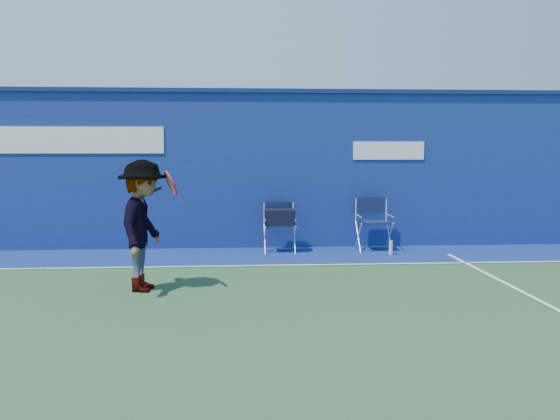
{
  "coord_description": "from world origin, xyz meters",
  "views": [
    {
      "loc": [
        0.68,
        -6.46,
        1.96
      ],
      "look_at": [
        1.3,
        2.6,
        1.0
      ],
      "focal_mm": 38.0,
      "sensor_mm": 36.0,
      "label": 1
    }
  ],
  "objects": [
    {
      "name": "court_lines",
      "position": [
        0.0,
        0.6,
        0.01
      ],
      "size": [
        24.0,
        12.0,
        0.01
      ],
      "color": "white",
      "rests_on": "out_of_bounds_strip"
    },
    {
      "name": "directors_chair_right",
      "position": [
        3.23,
        4.56,
        0.31
      ],
      "size": [
        0.6,
        0.54,
        1.0
      ],
      "color": "silver",
      "rests_on": "ground"
    },
    {
      "name": "tennis_player",
      "position": [
        -0.64,
        1.67,
        0.9
      ],
      "size": [
        0.94,
        1.23,
        1.8
      ],
      "color": "#EA4738",
      "rests_on": "ground"
    },
    {
      "name": "directors_chair_left",
      "position": [
        1.43,
        4.51,
        0.4
      ],
      "size": [
        0.56,
        0.52,
        0.94
      ],
      "color": "silver",
      "rests_on": "ground"
    },
    {
      "name": "water_bottle",
      "position": [
        3.44,
        4.07,
        0.13
      ],
      "size": [
        0.07,
        0.07,
        0.26
      ],
      "primitive_type": "cylinder",
      "color": "silver",
      "rests_on": "ground"
    },
    {
      "name": "ground",
      "position": [
        0.0,
        0.0,
        0.0
      ],
      "size": [
        80.0,
        80.0,
        0.0
      ],
      "primitive_type": "plane",
      "color": "#294D2B",
      "rests_on": "ground"
    },
    {
      "name": "stadium_wall",
      "position": [
        -0.0,
        5.2,
        1.55
      ],
      "size": [
        24.0,
        0.5,
        3.08
      ],
      "color": "navy",
      "rests_on": "ground"
    },
    {
      "name": "out_of_bounds_strip",
      "position": [
        0.0,
        4.1,
        0.0
      ],
      "size": [
        24.0,
        1.8,
        0.01
      ],
      "primitive_type": "cube",
      "color": "navy",
      "rests_on": "ground"
    }
  ]
}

